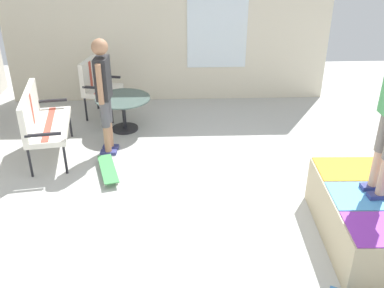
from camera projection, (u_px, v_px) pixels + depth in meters
ground_plane at (209, 215)px, 5.45m from camera, size 12.00×12.00×0.10m
house_facade at (169, 28)px, 8.12m from camera, size 0.23×6.00×2.75m
patio_bench at (40, 118)px, 6.39m from camera, size 1.32×0.72×1.02m
patio_chair_near_house at (96, 83)px, 7.72m from camera, size 0.73×0.67×1.02m
patio_table at (123, 107)px, 7.29m from camera, size 0.90×0.90×0.57m
person_watching at (104, 88)px, 6.32m from camera, size 0.48×0.26×1.75m
skateboard_by_bench at (108, 169)px, 6.16m from camera, size 0.82×0.40×0.10m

